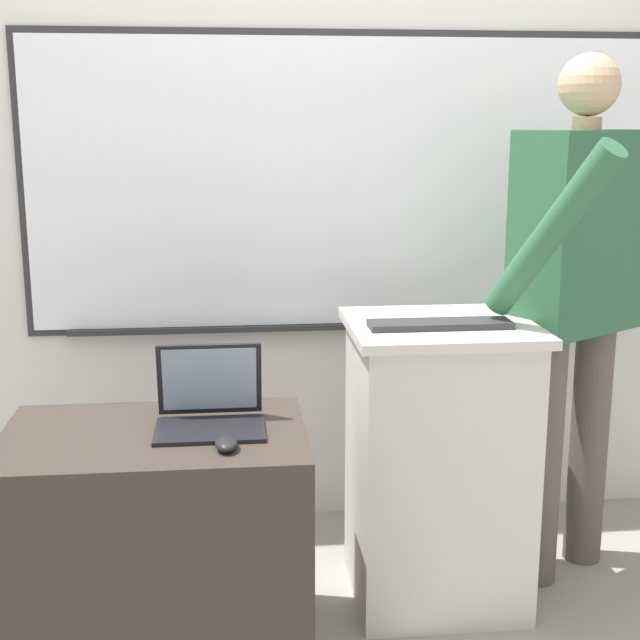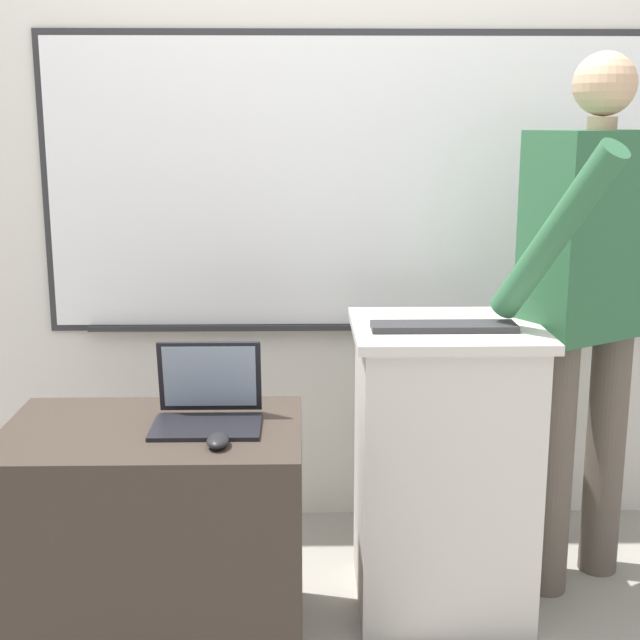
% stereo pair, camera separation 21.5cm
% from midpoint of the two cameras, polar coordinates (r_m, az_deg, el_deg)
% --- Properties ---
extents(back_wall, '(6.40, 0.17, 2.75)m').
position_cam_midpoint_polar(back_wall, '(3.36, 3.33, 9.95)').
color(back_wall, silver).
rests_on(back_wall, ground_plane).
extents(lectern_podium, '(0.57, 0.53, 0.92)m').
position_cam_midpoint_polar(lectern_podium, '(2.89, 9.98, -9.21)').
color(lectern_podium, beige).
rests_on(lectern_podium, ground_plane).
extents(side_desk, '(0.85, 0.57, 0.68)m').
position_cam_midpoint_polar(side_desk, '(2.69, -8.12, -13.71)').
color(side_desk, '#382D26').
rests_on(side_desk, ground_plane).
extents(person_presenter, '(0.63, 0.74, 1.73)m').
position_cam_midpoint_polar(person_presenter, '(2.98, 19.01, 1.98)').
color(person_presenter, brown).
rests_on(person_presenter, ground_plane).
extents(laptop, '(0.31, 0.25, 0.23)m').
position_cam_midpoint_polar(laptop, '(2.57, -4.78, -5.07)').
color(laptop, black).
rests_on(laptop, side_desk).
extents(wireless_keyboard, '(0.43, 0.11, 0.02)m').
position_cam_midpoint_polar(wireless_keyboard, '(2.68, 10.20, -0.44)').
color(wireless_keyboard, '#2D2D30').
rests_on(wireless_keyboard, lectern_podium).
extents(computer_mouse_by_laptop, '(0.06, 0.10, 0.03)m').
position_cam_midpoint_polar(computer_mouse_by_laptop, '(2.39, -3.98, -7.75)').
color(computer_mouse_by_laptop, black).
rests_on(computer_mouse_by_laptop, side_desk).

